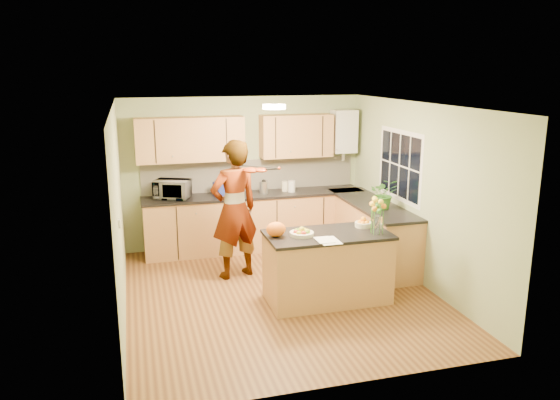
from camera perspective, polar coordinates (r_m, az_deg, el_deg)
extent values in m
plane|color=#5A3319|center=(7.42, 0.03, -9.75)|extent=(4.50, 4.50, 0.00)
cube|color=white|center=(6.83, 0.03, 9.89)|extent=(4.00, 4.50, 0.02)
cube|color=#94A575|center=(9.16, -3.73, 2.93)|extent=(4.00, 0.02, 2.50)
cube|color=#94A575|center=(4.98, 6.98, -6.38)|extent=(4.00, 0.02, 2.50)
cube|color=#94A575|center=(6.79, -16.48, -1.42)|extent=(0.02, 4.50, 2.50)
cube|color=#94A575|center=(7.78, 14.37, 0.61)|extent=(0.02, 4.50, 2.50)
cube|color=#A67342|center=(9.08, -2.64, -2.34)|extent=(3.60, 0.60, 0.90)
cube|color=black|center=(8.95, -2.66, 0.54)|extent=(3.64, 0.62, 0.04)
cube|color=#A67342|center=(8.58, 9.52, -3.48)|extent=(0.60, 2.20, 0.90)
cube|color=black|center=(8.45, 9.58, -0.44)|extent=(0.62, 2.24, 0.04)
cube|color=beige|center=(9.18, -3.09, 2.64)|extent=(3.60, 0.02, 0.52)
cube|color=#A67342|center=(8.77, -9.36, 6.27)|extent=(1.70, 0.34, 0.70)
cube|color=#A67342|center=(9.12, 1.71, 6.72)|extent=(1.20, 0.34, 0.70)
cube|color=silver|center=(9.40, 6.69, 7.15)|extent=(0.40, 0.30, 0.72)
cylinder|color=silver|center=(9.46, 6.62, 4.74)|extent=(0.06, 0.06, 0.20)
cube|color=silver|center=(8.24, 12.41, 3.55)|extent=(0.01, 1.30, 1.05)
cube|color=black|center=(8.23, 12.38, 3.55)|extent=(0.01, 1.18, 0.92)
cube|color=silver|center=(6.19, -16.43, -2.35)|extent=(0.02, 0.09, 0.09)
cylinder|color=#FFEABF|center=(7.12, -0.62, 9.72)|extent=(0.30, 0.30, 0.06)
cylinder|color=silver|center=(7.12, -0.62, 9.96)|extent=(0.10, 0.10, 0.02)
cube|color=#A67342|center=(7.11, 4.95, -7.13)|extent=(1.54, 0.77, 0.87)
cube|color=black|center=(6.96, 5.03, -3.64)|extent=(1.58, 0.81, 0.04)
cylinder|color=beige|center=(6.84, 2.28, -3.55)|extent=(0.30, 0.30, 0.05)
cylinder|color=beige|center=(7.28, 8.69, -2.54)|extent=(0.22, 0.22, 0.06)
cylinder|color=silver|center=(6.99, 10.19, -2.56)|extent=(0.12, 0.12, 0.23)
ellipsoid|color=orange|center=(6.78, -0.42, -3.07)|extent=(0.25, 0.22, 0.19)
cube|color=white|center=(6.65, 5.12, -4.24)|extent=(0.24, 0.33, 0.01)
imported|color=#D99E85|center=(7.74, -4.79, -1.01)|extent=(0.84, 0.68, 1.99)
imported|color=silver|center=(8.75, -11.19, 1.11)|extent=(0.63, 0.54, 0.30)
cube|color=navy|center=(8.82, -5.92, 1.16)|extent=(0.33, 0.29, 0.23)
cylinder|color=silver|center=(8.96, -1.70, 1.33)|extent=(0.14, 0.14, 0.20)
sphere|color=black|center=(8.93, -1.71, 2.17)|extent=(0.07, 0.07, 0.07)
cylinder|color=beige|center=(9.12, 0.52, 1.45)|extent=(0.14, 0.14, 0.17)
cylinder|color=silver|center=(9.06, 1.22, 1.44)|extent=(0.15, 0.15, 0.19)
imported|color=#3C7E2A|center=(8.07, 10.82, 0.66)|extent=(0.50, 0.46, 0.46)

